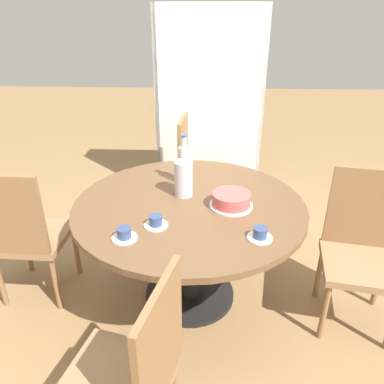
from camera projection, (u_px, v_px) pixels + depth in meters
ground_plane at (190, 295)px, 2.52m from camera, size 14.00×14.00×0.00m
dining_table at (190, 225)px, 2.27m from camera, size 1.37×1.37×0.70m
chair_a at (27, 234)px, 2.31m from camera, size 0.43×0.43×0.93m
chair_b at (131, 376)px, 1.42m from camera, size 0.51×0.51×0.93m
chair_c at (360, 249)px, 2.16m from camera, size 0.49×0.49×0.93m
chair_d at (198, 170)px, 3.20m from camera, size 0.46×0.46×0.93m
bookshelf at (208, 111)px, 3.54m from camera, size 0.99×0.28×1.77m
coffee_pot at (183, 177)px, 2.24m from camera, size 0.11×0.11×0.26m
water_bottle at (184, 164)px, 2.39m from camera, size 0.07×0.07×0.33m
cake_main at (231, 200)px, 2.15m from camera, size 0.25×0.25×0.08m
cup_a at (156, 222)px, 1.96m from camera, size 0.13×0.13×0.06m
cup_b at (124, 235)px, 1.85m from camera, size 0.13×0.13×0.06m
cup_c at (260, 234)px, 1.86m from camera, size 0.13×0.13×0.06m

